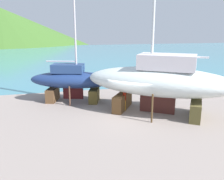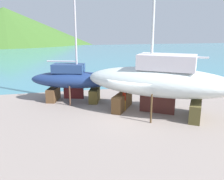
# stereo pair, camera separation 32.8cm
# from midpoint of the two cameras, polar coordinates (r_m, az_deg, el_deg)

# --- Properties ---
(ground_plane) EXTENTS (47.57, 47.57, 0.00)m
(ground_plane) POSITION_cam_midpoint_polar(r_m,az_deg,el_deg) (13.08, 8.66, -12.28)
(ground_plane) COLOR gray
(sea_water) EXTENTS (154.77, 70.40, 0.01)m
(sea_water) POSITION_cam_midpoint_polar(r_m,az_deg,el_deg) (58.30, -9.47, 8.50)
(sea_water) COLOR teal
(sea_water) RESTS_ON ground
(headland_hill) EXTENTS (141.24, 141.24, 30.18)m
(headland_hill) POSITION_cam_midpoint_polar(r_m,az_deg,el_deg) (115.19, -25.09, 10.21)
(headland_hill) COLOR #406B29
(headland_hill) RESTS_ON ground
(sailboat_far_slipway) EXTENTS (7.40, 4.30, 12.97)m
(sailboat_far_slipway) POSITION_cam_midpoint_polar(r_m,az_deg,el_deg) (19.67, -10.07, 2.45)
(sailboat_far_slipway) COLOR brown
(sailboat_far_slipway) RESTS_ON ground
(sailboat_small_center) EXTENTS (10.65, 8.84, 17.19)m
(sailboat_small_center) POSITION_cam_midpoint_polar(r_m,az_deg,el_deg) (16.73, 10.77, 2.23)
(sailboat_small_center) COLOR brown
(sailboat_small_center) RESTS_ON ground
(worker) EXTENTS (0.36, 0.49, 1.69)m
(worker) POSITION_cam_midpoint_polar(r_m,az_deg,el_deg) (17.39, 2.49, -2.18)
(worker) COLOR orange
(worker) RESTS_ON ground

